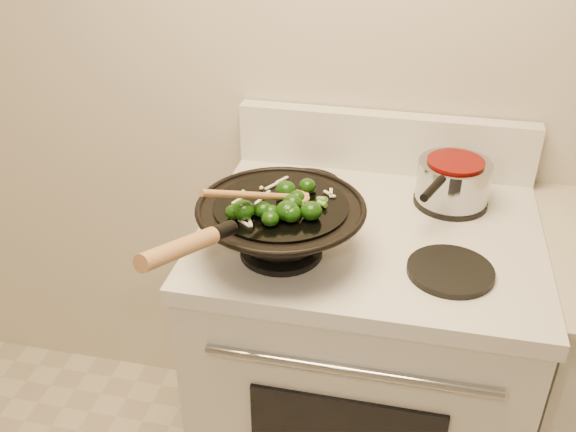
# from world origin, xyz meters

# --- Properties ---
(stove) EXTENTS (0.78, 0.67, 1.08)m
(stove) POSITION_xyz_m (-0.16, 1.17, 0.47)
(stove) COLOR white
(stove) RESTS_ON ground
(wok) EXTENTS (0.36, 0.58, 0.22)m
(wok) POSITION_xyz_m (-0.34, 1.02, 0.99)
(wok) COLOR black
(wok) RESTS_ON stove
(stirfry) EXTENTS (0.21, 0.22, 0.04)m
(stirfry) POSITION_xyz_m (-0.33, 0.99, 1.06)
(stirfry) COLOR #103408
(stirfry) RESTS_ON wok
(wooden_spoon) EXTENTS (0.19, 0.22, 0.10)m
(wooden_spoon) POSITION_xyz_m (-0.35, 0.99, 1.08)
(wooden_spoon) COLOR #A77342
(wooden_spoon) RESTS_ON wok
(saucepan) EXTENTS (0.18, 0.27, 0.10)m
(saucepan) POSITION_xyz_m (0.02, 1.32, 0.99)
(saucepan) COLOR #999DA1
(saucepan) RESTS_ON stove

